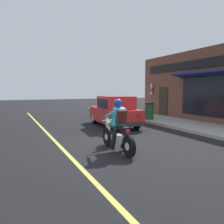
# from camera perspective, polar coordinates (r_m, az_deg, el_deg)

# --- Properties ---
(ground_plane) EXTENTS (80.00, 80.00, 0.00)m
(ground_plane) POSITION_cam_1_polar(r_m,az_deg,el_deg) (7.50, 1.59, -8.76)
(ground_plane) COLOR black
(sidewalk_curb) EXTENTS (2.60, 22.00, 0.14)m
(sidewalk_curb) POSITION_cam_1_polar(r_m,az_deg,el_deg) (12.83, 15.95, -2.61)
(sidewalk_curb) COLOR #9E9B93
(sidewalk_curb) RESTS_ON ground
(lane_stripe) EXTENTS (0.12, 19.80, 0.01)m
(lane_stripe) POSITION_cam_1_polar(r_m,az_deg,el_deg) (9.75, -16.30, -5.59)
(lane_stripe) COLOR #D1C64C
(lane_stripe) RESTS_ON ground
(storefront_building) EXTENTS (1.25, 10.09, 4.20)m
(storefront_building) POSITION_cam_1_polar(r_m,az_deg,el_deg) (13.61, 21.71, 6.28)
(storefront_building) COLOR brown
(storefront_building) RESTS_ON ground
(motorcycle_with_rider) EXTENTS (0.56, 2.02, 1.62)m
(motorcycle_with_rider) POSITION_cam_1_polar(r_m,az_deg,el_deg) (6.69, 1.48, -4.60)
(motorcycle_with_rider) COLOR black
(motorcycle_with_rider) RESTS_ON ground
(car_hatchback) EXTENTS (1.97, 3.91, 1.57)m
(car_hatchback) POSITION_cam_1_polar(r_m,az_deg,el_deg) (11.36, 0.62, 0.10)
(car_hatchback) COLOR black
(car_hatchback) RESTS_ON ground
(trash_bin) EXTENTS (0.56, 0.56, 0.98)m
(trash_bin) POSITION_cam_1_polar(r_m,az_deg,el_deg) (13.28, 9.75, 0.26)
(trash_bin) COLOR #23512D
(trash_bin) RESTS_ON sidewalk_curb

